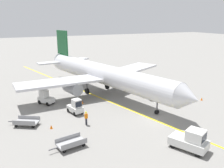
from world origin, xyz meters
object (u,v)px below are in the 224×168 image
Objects in this scene: baggage_tug_by_cargo_door at (45,98)px; baggage_cart_empty_trailing at (71,143)px; belt_loader_forward_hold at (144,90)px; airliner at (102,74)px; safety_cone_nose_left at (51,127)px; safety_cone_nose_right at (202,99)px; baggage_tug_near_wing at (76,107)px; baggage_cart_loaded at (27,122)px; pushback_tug at (191,140)px; ground_crew_marshaller at (86,118)px; safety_cone_wingtip_left at (82,102)px.

baggage_cart_empty_trailing is (-0.16, -13.99, -0.46)m from baggage_tug_by_cargo_door.
belt_loader_forward_hold is at bearing -9.28° from baggage_tug_by_cargo_door.
airliner is 15.13m from safety_cone_nose_left.
belt_loader_forward_hold is (15.81, -2.58, -0.15)m from baggage_tug_by_cargo_door.
airliner is 16.52m from safety_cone_nose_right.
baggage_cart_loaded is (-6.48, -1.07, -0.46)m from baggage_tug_near_wing.
baggage_tug_by_cargo_door reaches higher than safety_cone_nose_right.
safety_cone_nose_left is (-11.33, 10.60, -0.77)m from pushback_tug.
pushback_tug is 1.12× the size of baggage_cart_loaded.
airliner is 18.31m from baggage_cart_empty_trailing.
ground_crew_marshaller is 3.86× the size of safety_cone_nose_left.
baggage_tug_near_wing reaches higher than safety_cone_nose_right.
baggage_tug_by_cargo_door is (-2.93, 5.72, 0.00)m from baggage_tug_near_wing.
baggage_tug_near_wing is at bearing -166.32° from belt_loader_forward_hold.
belt_loader_forward_hold is 19.63m from baggage_cart_empty_trailing.
pushback_tug is 12.21m from ground_crew_marshaller.
airliner is at bearing 56.49° from baggage_cart_empty_trailing.
baggage_cart_empty_trailing is 8.72× the size of safety_cone_nose_left.
belt_loader_forward_hold is at bearing 135.35° from safety_cone_nose_right.
safety_cone_nose_left is at bearing -132.73° from safety_cone_wingtip_left.
baggage_cart_empty_trailing reaches higher than safety_cone_nose_left.
pushback_tug reaches higher than safety_cone_nose_right.
baggage_cart_loaded is 26.08m from safety_cone_nose_right.
baggage_cart_loaded is 8.23× the size of safety_cone_nose_right.
baggage_tug_near_wing is at bearing 9.37° from baggage_cart_loaded.
belt_loader_forward_hold is 10.82m from safety_cone_wingtip_left.
airliner is at bearing 6.25° from baggage_tug_by_cargo_door.
baggage_cart_empty_trailing is at bearing -79.76° from safety_cone_nose_left.
airliner is at bearing 44.62° from baggage_tug_near_wing.
pushback_tug reaches higher than baggage_cart_empty_trailing.
safety_cone_nose_left is 8.96m from safety_cone_wingtip_left.
baggage_tug_near_wing is at bearing 170.13° from safety_cone_nose_right.
belt_loader_forward_hold is (5.55, 16.94, -0.22)m from pushback_tug.
safety_cone_wingtip_left is (-4.81, -3.42, -3.20)m from airliner.
safety_cone_nose_left is at bearing -40.76° from baggage_cart_loaded.
baggage_cart_loaded is 8.23× the size of safety_cone_wingtip_left.
baggage_cart_loaded is at bearing -152.58° from safety_cone_wingtip_left.
baggage_cart_loaded is at bearing -117.61° from baggage_tug_by_cargo_door.
safety_cone_wingtip_left is at bearing 178.75° from belt_loader_forward_hold.
safety_cone_nose_right is at bearing 12.18° from baggage_cart_empty_trailing.
pushback_tug reaches higher than baggage_tug_by_cargo_door.
belt_loader_forward_hold is at bearing 71.86° from pushback_tug.
pushback_tug is 1.49× the size of baggage_tug_by_cargo_door.
baggage_tug_by_cargo_door is (-9.82, -1.08, -2.49)m from airliner.
safety_cone_nose_right is (6.61, -6.53, -0.56)m from belt_loader_forward_hold.
belt_loader_forward_hold reaches higher than safety_cone_nose_left.
airliner reaches higher than belt_loader_forward_hold.
baggage_tug_near_wing is 19.80m from safety_cone_nose_right.
belt_loader_forward_hold is at bearing 20.60° from safety_cone_nose_left.
baggage_tug_near_wing is at bearing -135.38° from airliner.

